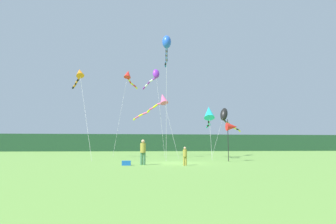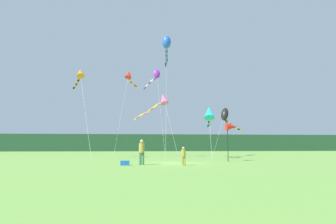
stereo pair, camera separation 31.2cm
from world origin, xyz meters
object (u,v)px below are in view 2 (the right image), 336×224
(person_adult, at_px, (142,151))
(kite_blue, at_px, (166,44))
(kite_red, at_px, (129,76))
(kite_cyan, at_px, (209,113))
(kite_rainbow, at_px, (160,102))
(person_child, at_px, (183,155))
(kite_orange, at_px, (80,75))
(cooler_box, at_px, (125,163))
(banner_flag_pole, at_px, (231,127))
(kite_black, at_px, (226,117))
(kite_purple, at_px, (155,76))

(person_adult, xyz_separation_m, kite_blue, (2.30, 6.89, 10.13))
(kite_red, distance_m, kite_cyan, 13.52)
(kite_rainbow, bearing_deg, person_child, -86.69)
(kite_orange, relative_size, kite_blue, 0.80)
(cooler_box, bearing_deg, banner_flag_pole, 23.55)
(kite_black, bearing_deg, kite_orange, -165.69)
(kite_rainbow, relative_size, kite_blue, 0.70)
(person_child, relative_size, kite_blue, 0.10)
(kite_orange, xyz_separation_m, kite_blue, (8.88, -3.48, 2.36))
(banner_flag_pole, height_order, kite_rainbow, kite_rainbow)
(person_adult, xyz_separation_m, kite_red, (-1.71, 16.72, 9.38))
(person_adult, distance_m, kite_rainbow, 13.31)
(person_adult, distance_m, kite_purple, 17.76)
(cooler_box, xyz_separation_m, kite_rainbow, (3.09, 12.34, 6.08))
(banner_flag_pole, distance_m, kite_red, 17.79)
(person_adult, bearing_deg, cooler_box, -165.43)
(kite_blue, bearing_deg, cooler_box, -115.30)
(person_child, bearing_deg, person_adult, 164.03)
(person_child, relative_size, banner_flag_pole, 0.35)
(kite_cyan, bearing_deg, kite_red, 133.24)
(banner_flag_pole, bearing_deg, kite_cyan, 99.92)
(person_adult, distance_m, person_child, 2.87)
(person_adult, relative_size, banner_flag_pole, 0.49)
(cooler_box, distance_m, kite_rainbow, 14.10)
(person_adult, bearing_deg, banner_flag_pole, 24.78)
(kite_red, distance_m, kite_rainbow, 7.23)
(person_child, bearing_deg, kite_orange, 129.90)
(cooler_box, relative_size, kite_red, 0.05)
(banner_flag_pole, distance_m, kite_rainbow, 10.74)
(person_adult, bearing_deg, kite_cyan, 49.77)
(kite_blue, bearing_deg, kite_cyan, 12.45)
(kite_blue, bearing_deg, kite_orange, 158.60)
(person_adult, bearing_deg, kite_rainbow, 80.58)
(cooler_box, height_order, kite_orange, kite_orange)
(kite_red, xyz_separation_m, kite_orange, (-4.87, -6.35, -1.61))
(person_adult, relative_size, person_child, 1.40)
(person_adult, relative_size, kite_rainbow, 0.21)
(banner_flag_pole, bearing_deg, kite_red, 124.44)
(kite_purple, height_order, kite_blue, kite_blue)
(kite_red, distance_m, kite_blue, 10.65)
(person_adult, distance_m, kite_red, 19.25)
(kite_purple, relative_size, kite_blue, 0.91)
(kite_black, relative_size, kite_orange, 0.94)
(cooler_box, height_order, kite_black, kite_black)
(banner_flag_pole, bearing_deg, kite_orange, 153.59)
(kite_red, relative_size, kite_purple, 1.02)
(kite_red, xyz_separation_m, kite_cyan, (8.35, -8.88, -5.85))
(kite_orange, distance_m, kite_cyan, 14.11)
(kite_black, distance_m, kite_red, 13.55)
(person_child, xyz_separation_m, cooler_box, (-3.83, 0.50, -0.53))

